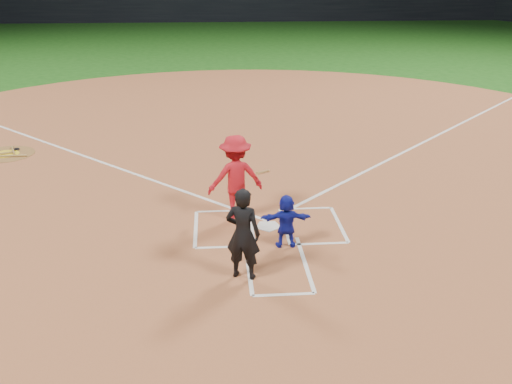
{
  "coord_description": "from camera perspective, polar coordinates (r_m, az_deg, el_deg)",
  "views": [
    {
      "loc": [
        -1.15,
        -11.31,
        5.4
      ],
      "look_at": [
        -0.3,
        -0.4,
        1.0
      ],
      "focal_mm": 40.0,
      "sensor_mm": 36.0,
      "label": 1
    }
  ],
  "objects": [
    {
      "name": "on_deck_circle",
      "position": [
        18.93,
        -23.76,
        3.48
      ],
      "size": [
        1.7,
        1.7,
        0.01
      ],
      "primitive_type": "cylinder",
      "color": "brown",
      "rests_on": "home_plate_dirt"
    },
    {
      "name": "stadium_wall_far",
      "position": [
        59.45,
        -3.5,
        18.19
      ],
      "size": [
        80.0,
        1.2,
        3.2
      ],
      "primitive_type": "cube",
      "color": "black",
      "rests_on": "ground"
    },
    {
      "name": "ground",
      "position": [
        12.59,
        1.22,
        -3.51
      ],
      "size": [
        120.0,
        120.0,
        0.0
      ],
      "primitive_type": "plane",
      "color": "#184D13",
      "rests_on": "ground"
    },
    {
      "name": "bat_weight_donut",
      "position": [
        19.22,
        -22.85,
        3.98
      ],
      "size": [
        0.19,
        0.19,
        0.05
      ],
      "primitive_type": "torus",
      "color": "black",
      "rests_on": "on_deck_circle"
    },
    {
      "name": "on_deck_bat_c",
      "position": [
        18.56,
        -23.18,
        3.34
      ],
      "size": [
        0.84,
        0.09,
        0.06
      ],
      "primitive_type": "cylinder",
      "rotation": [
        1.57,
        0.0,
        1.6
      ],
      "color": "olive",
      "rests_on": "on_deck_circle"
    },
    {
      "name": "on_deck_bat_a",
      "position": [
        19.1,
        -23.12,
        3.85
      ],
      "size": [
        0.37,
        0.8,
        0.06
      ],
      "primitive_type": "cylinder",
      "rotation": [
        1.57,
        0.0,
        0.38
      ],
      "color": "olive",
      "rests_on": "on_deck_circle"
    },
    {
      "name": "home_plate",
      "position": [
        12.58,
        1.22,
        -3.43
      ],
      "size": [
        0.6,
        0.6,
        0.02
      ],
      "primitive_type": "cylinder",
      "rotation": [
        0.0,
        0.0,
        3.14
      ],
      "color": "silver",
      "rests_on": "home_plate_dirt"
    },
    {
      "name": "umpire",
      "position": [
        10.26,
        -1.31,
        -4.2
      ],
      "size": [
        0.74,
        0.61,
        1.75
      ],
      "primitive_type": "imported",
      "rotation": [
        0.0,
        0.0,
        2.8
      ],
      "color": "black",
      "rests_on": "home_plate_dirt"
    },
    {
      "name": "home_plate_dirt",
      "position": [
        18.17,
        -0.62,
        4.63
      ],
      "size": [
        28.0,
        28.0,
        0.01
      ],
      "primitive_type": "cylinder",
      "color": "#995432",
      "rests_on": "ground"
    },
    {
      "name": "chalk_markings",
      "position": [
        17.49,
        -0.46,
        3.96
      ],
      "size": [
        28.35,
        17.32,
        0.01
      ],
      "color": "white",
      "rests_on": "home_plate_dirt"
    },
    {
      "name": "catcher",
      "position": [
        11.53,
        3.04,
        -2.92
      ],
      "size": [
        1.04,
        0.35,
        1.11
      ],
      "primitive_type": "imported",
      "rotation": [
        0.0,
        0.0,
        3.12
      ],
      "color": "#141CA4",
      "rests_on": "home_plate_dirt"
    },
    {
      "name": "batter_at_plate",
      "position": [
        12.66,
        -2.05,
        1.45
      ],
      "size": [
        1.48,
        1.03,
        1.94
      ],
      "color": "red",
      "rests_on": "home_plate_dirt"
    },
    {
      "name": "on_deck_logo",
      "position": [
        18.93,
        -23.76,
        3.5
      ],
      "size": [
        0.8,
        0.8,
        0.0
      ],
      "primitive_type": "cylinder",
      "color": "yellow",
      "rests_on": "on_deck_circle"
    }
  ]
}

